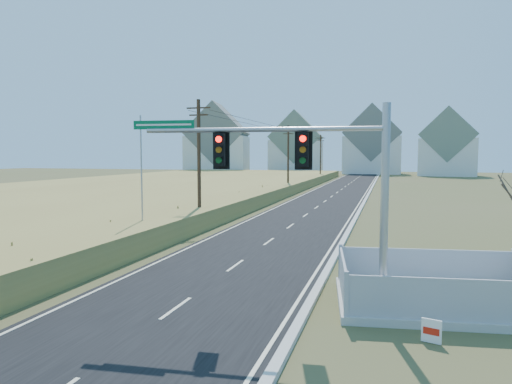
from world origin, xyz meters
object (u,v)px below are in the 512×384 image
(fence_enclosure, at_px, (438,298))
(open_sign, at_px, (431,331))
(traffic_signal_mast, at_px, (323,186))
(flagpole, at_px, (142,192))

(fence_enclosure, distance_m, open_sign, 3.35)
(traffic_signal_mast, bearing_deg, open_sign, -26.85)
(open_sign, bearing_deg, traffic_signal_mast, 175.47)
(fence_enclosure, xyz_separation_m, open_sign, (-0.48, -3.31, 0.05))
(fence_enclosure, xyz_separation_m, flagpole, (-15.28, 7.11, 2.63))
(open_sign, xyz_separation_m, flagpole, (-14.80, 10.43, 2.57))
(flagpole, bearing_deg, traffic_signal_mast, -38.26)
(open_sign, height_order, flagpole, flagpole)
(traffic_signal_mast, height_order, open_sign, traffic_signal_mast)
(open_sign, relative_size, flagpole, 0.09)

